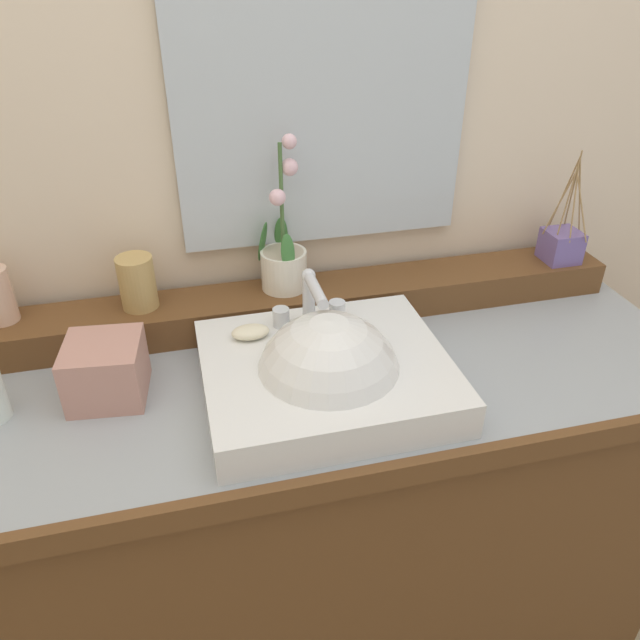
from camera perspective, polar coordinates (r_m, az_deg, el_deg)
name	(u,v)px	position (r m, az deg, el deg)	size (l,w,h in m)	color
floor	(318,640)	(1.85, -0.17, -27.40)	(3.38, 3.72, 0.10)	#9C8B69
wall_back	(272,93)	(1.35, -4.44, 20.10)	(3.38, 0.20, 2.53)	beige
vanity_cabinet	(318,520)	(1.46, -0.20, -17.92)	(1.49, 0.56, 0.84)	brown
back_ledge	(295,304)	(1.32, -2.30, 1.51)	(1.41, 0.13, 0.07)	brown
sink_basin	(328,379)	(1.10, 0.72, -5.49)	(0.43, 0.37, 0.28)	white
soap_bar	(250,332)	(1.15, -6.42, -1.11)	(0.07, 0.04, 0.02)	beige
potted_plant	(284,257)	(1.28, -3.37, 5.80)	(0.10, 0.11, 0.32)	silver
tumbler_cup	(137,283)	(1.27, -16.47, 3.32)	(0.07, 0.07, 0.11)	tan
reed_diffuser	(561,244)	(1.51, 21.30, 6.50)	(0.09, 0.09, 0.25)	#6C589B
tissue_box	(106,370)	(1.15, -19.11, -4.37)	(0.13, 0.13, 0.11)	tan
mirror	(324,103)	(1.26, 0.33, 19.31)	(0.58, 0.02, 0.56)	silver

